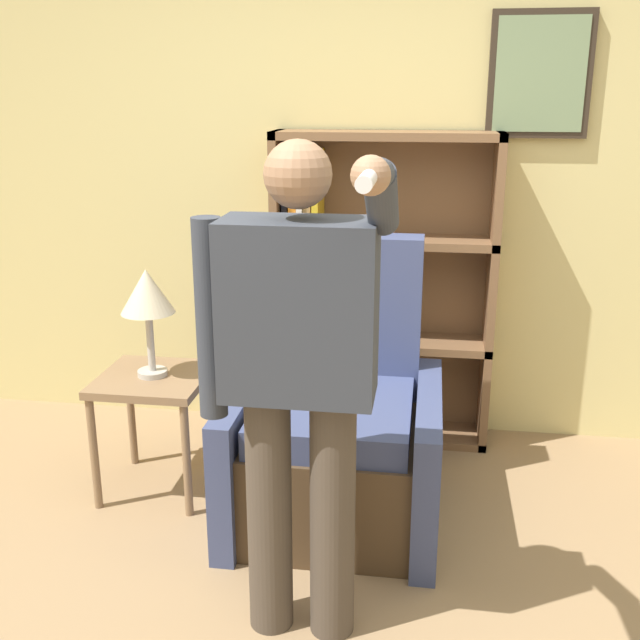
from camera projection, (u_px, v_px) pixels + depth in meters
name	position (u px, v px, depth m)	size (l,w,h in m)	color
wall_back	(367.00, 166.00, 3.80)	(8.00, 0.11, 2.80)	#DBCC84
bookcase	(361.00, 296.00, 3.84)	(1.11, 0.28, 1.59)	brown
armchair	(337.00, 433.00, 3.22)	(0.87, 0.88, 1.17)	#4C3823
person_standing	(298.00, 369.00, 2.31)	(0.62, 0.78, 1.65)	#473D33
side_table	(154.00, 394.00, 3.36)	(0.47, 0.47, 0.56)	#846647
table_lamp	(147.00, 296.00, 3.23)	(0.23, 0.23, 0.49)	#B7B2A8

